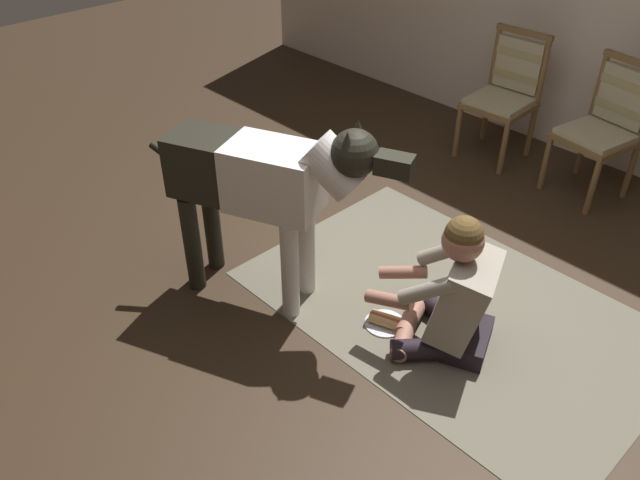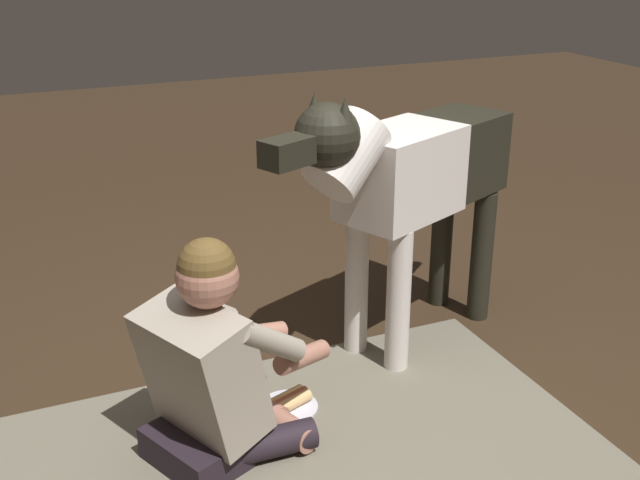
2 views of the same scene
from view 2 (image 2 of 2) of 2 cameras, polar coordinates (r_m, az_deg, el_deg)
The scene contains 5 objects.
ground_plane at distance 2.99m, azimuth -1.28°, elevation -13.99°, with size 13.77×13.77×0.00m, color #332417.
area_rug at distance 2.79m, azimuth -2.69°, elevation -16.82°, with size 2.32×1.51×0.01m, color #676252.
person_sitting_on_floor at distance 2.76m, azimuth -7.66°, elevation -9.24°, with size 0.73×0.62×0.81m.
large_dog at distance 3.29m, azimuth 6.43°, elevation 4.42°, with size 1.41×0.72×1.19m.
hot_dog_on_plate at distance 3.12m, azimuth -2.30°, elevation -11.65°, with size 0.23×0.23×0.06m.
Camera 2 is at (0.90, 2.24, 1.76)m, focal length 44.37 mm.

